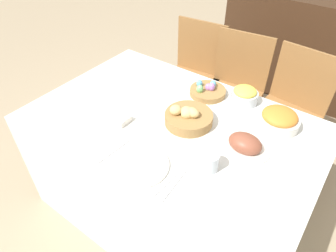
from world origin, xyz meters
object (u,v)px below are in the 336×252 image
chair_far_right (289,109)px  pineapple_bowl (244,95)px  ham_platter (245,144)px  bread_basket (188,117)px  fork (114,151)px  butter_dish (117,117)px  knife (168,182)px  drinking_cup (210,162)px  dinner_plate (140,165)px  sideboard (297,47)px  chair_far_left (193,74)px  egg_basket (207,91)px  carrot_bowl (279,119)px  chair_far_center (233,89)px  spoon (174,185)px

chair_far_right → pineapple_bowl: (-0.18, -0.47, 0.31)m
ham_platter → bread_basket: bearing=179.5°
fork → butter_dish: (-0.15, 0.18, 0.01)m
knife → drinking_cup: size_ratio=2.17×
pineapple_bowl → dinner_plate: size_ratio=0.57×
sideboard → butter_dish: (-0.36, -2.06, 0.29)m
chair_far_left → egg_basket: 0.73m
sideboard → fork: (-0.21, -2.24, 0.28)m
chair_far_right → carrot_bowl: 0.65m
chair_far_left → egg_basket: chair_far_left is taller
chair_far_left → butter_dish: 1.07m
chair_far_right → knife: size_ratio=4.63×
fork → butter_dish: 0.24m
chair_far_center → chair_far_left: bearing=173.6°
chair_far_center → drinking_cup: 1.13m
pineapple_bowl → carrot_bowl: bearing=-22.0°
fork → spoon: bearing=4.0°
chair_far_right → chair_far_center: (-0.43, 0.00, 0.00)m
chair_far_left → bread_basket: size_ratio=3.53×
spoon → butter_dish: bearing=155.9°
dinner_plate → pineapple_bowl: bearing=77.6°
egg_basket → butter_dish: (-0.26, -0.49, -0.01)m
chair_far_left → pineapple_bowl: bearing=-42.4°
dinner_plate → chair_far_right: bearing=74.4°
egg_basket → knife: egg_basket is taller
carrot_bowl → spoon: 0.67m
sideboard → bread_basket: (-0.05, -1.86, 0.31)m
egg_basket → drinking_cup: size_ratio=2.40×
spoon → dinner_plate: bearing=176.0°
pineapple_bowl → butter_dish: (-0.47, -0.55, -0.03)m
chair_far_center → fork: chair_far_center is taller
fork → drinking_cup: size_ratio=2.17×
chair_far_center → fork: size_ratio=4.63×
bread_basket → fork: bearing=-113.2°
sideboard → ham_platter: size_ratio=5.47×
bread_basket → fork: (-0.16, -0.38, -0.04)m
pineapple_bowl → drinking_cup: bearing=-80.0°
carrot_bowl → egg_basket: bearing=174.5°
pineapple_bowl → dinner_plate: (-0.16, -0.73, -0.04)m
chair_far_right → egg_basket: chair_far_right is taller
dinner_plate → knife: bearing=0.0°
knife → dinner_plate: bearing=-176.0°
chair_far_right → spoon: 1.24m
dinner_plate → carrot_bowl: bearing=57.9°
sideboard → pineapple_bowl: sideboard is taller
bread_basket → butter_dish: 0.38m
chair_far_right → bread_basket: (-0.33, -0.82, 0.30)m
sideboard → egg_basket: (-0.10, -1.56, 0.30)m
butter_dish → fork: bearing=-50.3°
chair_far_right → drinking_cup: 1.08m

